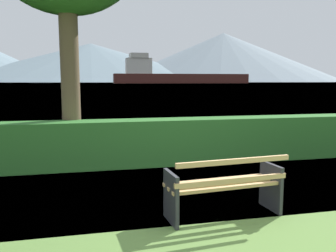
{
  "coord_description": "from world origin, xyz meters",
  "views": [
    {
      "loc": [
        -1.74,
        -4.32,
        1.86
      ],
      "look_at": [
        0.0,
        3.46,
        0.81
      ],
      "focal_mm": 36.84,
      "sensor_mm": 36.0,
      "label": 1
    }
  ],
  "objects": [
    {
      "name": "park_bench",
      "position": [
        0.01,
        -0.06,
        0.42
      ],
      "size": [
        1.65,
        0.72,
        0.87
      ],
      "color": "tan",
      "rests_on": "ground_plane"
    },
    {
      "name": "hedge_row",
      "position": [
        0.0,
        3.11,
        0.5
      ],
      "size": [
        13.45,
        0.68,
        1.01
      ],
      "primitive_type": "cube",
      "color": "#2D6B28",
      "rests_on": "ground_plane"
    },
    {
      "name": "water_surface",
      "position": [
        0.0,
        309.78,
        0.0
      ],
      "size": [
        620.0,
        620.0,
        0.0
      ],
      "primitive_type": "plane",
      "color": "#7A99A8",
      "rests_on": "ground_plane"
    },
    {
      "name": "cargo_ship_large",
      "position": [
        53.68,
        232.06,
        5.65
      ],
      "size": [
        95.12,
        14.98,
        20.19
      ],
      "color": "#471E19",
      "rests_on": "water_surface"
    },
    {
      "name": "distant_hills",
      "position": [
        -2.42,
        564.25,
        38.19
      ],
      "size": [
        806.56,
        428.84,
        87.66
      ],
      "color": "slate",
      "rests_on": "ground_plane"
    },
    {
      "name": "ground_plane",
      "position": [
        0.0,
        0.0,
        0.0
      ],
      "size": [
        1400.0,
        1400.0,
        0.0
      ],
      "primitive_type": "plane",
      "color": "#567A38"
    }
  ]
}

